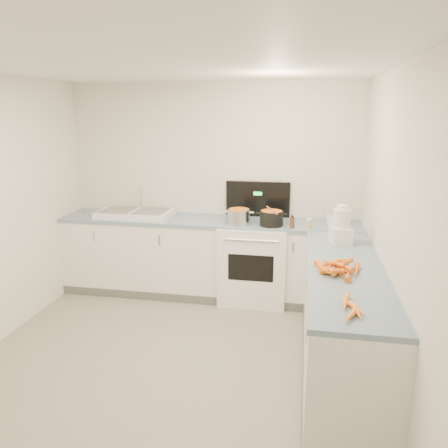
% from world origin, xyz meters
% --- Properties ---
extents(floor, '(3.50, 4.00, 0.00)m').
position_xyz_m(floor, '(0.00, 0.00, 0.00)').
color(floor, gray).
rests_on(floor, ground).
extents(ceiling, '(3.50, 4.00, 0.00)m').
position_xyz_m(ceiling, '(0.00, 0.00, 2.50)').
color(ceiling, silver).
rests_on(ceiling, ground).
extents(wall_back, '(3.50, 0.00, 2.50)m').
position_xyz_m(wall_back, '(0.00, 2.00, 1.25)').
color(wall_back, silver).
rests_on(wall_back, ground).
extents(wall_right, '(0.00, 4.00, 2.50)m').
position_xyz_m(wall_right, '(1.75, 0.00, 1.25)').
color(wall_right, silver).
rests_on(wall_right, ground).
extents(counter_back, '(3.50, 0.62, 0.94)m').
position_xyz_m(counter_back, '(0.00, 1.70, 0.47)').
color(counter_back, white).
rests_on(counter_back, ground).
extents(counter_right, '(0.62, 2.20, 0.94)m').
position_xyz_m(counter_right, '(1.45, 0.30, 0.47)').
color(counter_right, white).
rests_on(counter_right, ground).
extents(stove, '(0.76, 0.65, 1.36)m').
position_xyz_m(stove, '(0.55, 1.69, 0.47)').
color(stove, white).
rests_on(stove, ground).
extents(sink, '(0.86, 0.52, 0.31)m').
position_xyz_m(sink, '(-0.90, 1.70, 0.98)').
color(sink, white).
rests_on(sink, counter_back).
extents(steel_pot, '(0.30, 0.30, 0.19)m').
position_xyz_m(steel_pot, '(0.38, 1.55, 1.01)').
color(steel_pot, silver).
rests_on(steel_pot, stove).
extents(black_pot, '(0.28, 0.28, 0.18)m').
position_xyz_m(black_pot, '(0.75, 1.55, 1.01)').
color(black_pot, black).
rests_on(black_pot, stove).
extents(wooden_spoon, '(0.16, 0.37, 0.02)m').
position_xyz_m(wooden_spoon, '(0.75, 1.55, 1.11)').
color(wooden_spoon, '#AD7A47').
rests_on(wooden_spoon, black_pot).
extents(mixing_bowl, '(0.29, 0.29, 0.10)m').
position_xyz_m(mixing_bowl, '(1.47, 1.78, 0.99)').
color(mixing_bowl, white).
rests_on(mixing_bowl, counter_back).
extents(extract_bottle, '(0.05, 0.05, 0.12)m').
position_xyz_m(extract_bottle, '(0.98, 1.48, 1.00)').
color(extract_bottle, '#593319').
rests_on(extract_bottle, counter_back).
extents(spice_jar, '(0.05, 0.05, 0.09)m').
position_xyz_m(spice_jar, '(1.16, 1.49, 0.99)').
color(spice_jar, '#E5B266').
rests_on(spice_jar, counter_back).
extents(food_processor, '(0.22, 0.25, 0.37)m').
position_xyz_m(food_processor, '(1.45, 1.00, 1.10)').
color(food_processor, white).
rests_on(food_processor, counter_right).
extents(carrot_pile, '(0.37, 0.41, 0.09)m').
position_xyz_m(carrot_pile, '(1.37, 0.18, 0.98)').
color(carrot_pile, orange).
rests_on(carrot_pile, counter_right).
extents(peeled_carrots, '(0.16, 0.43, 0.04)m').
position_xyz_m(peeled_carrots, '(1.41, -0.50, 0.96)').
color(peeled_carrots, orange).
rests_on(peeled_carrots, counter_right).
extents(peelings, '(0.17, 0.28, 0.01)m').
position_xyz_m(peelings, '(-1.11, 1.71, 1.02)').
color(peelings, tan).
rests_on(peelings, sink).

